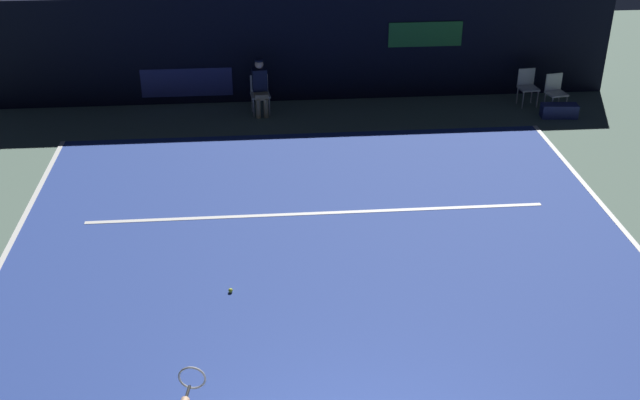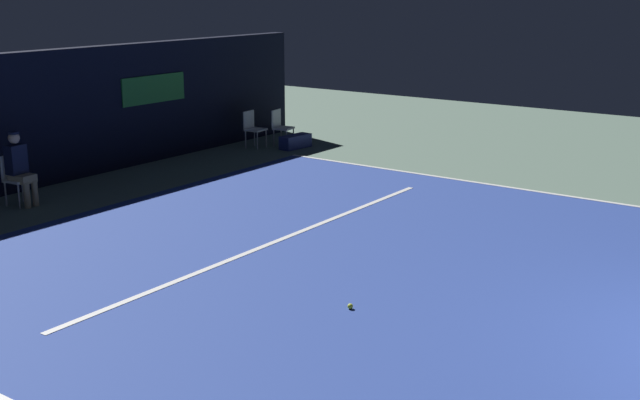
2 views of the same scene
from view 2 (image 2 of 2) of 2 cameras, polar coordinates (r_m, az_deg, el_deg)
The scene contains 10 objects.
ground_plane at distance 11.32m, azimuth 4.86°, elevation -4.82°, with size 31.44×31.44×0.00m, color slate.
court_surface at distance 11.31m, azimuth 4.86°, elevation -4.79°, with size 10.71×11.48×0.01m, color #2D479E.
line_sideline_left at distance 15.92m, azimuth 14.73°, elevation 0.63°, with size 0.10×11.48×0.01m, color white.
line_service at distance 12.40m, azimuth -3.13°, elevation -2.93°, with size 8.36×0.10×0.01m, color white.
back_wall at distance 16.46m, azimuth -19.86°, elevation 5.25°, with size 15.49×0.33×2.60m.
line_judge_on_chair at distance 15.25m, azimuth -20.40°, elevation 2.15°, with size 0.48×0.56×1.32m.
courtside_chair_near at distance 19.75m, azimuth -2.77°, elevation 5.26°, with size 0.50×0.48×0.88m.
courtside_chair_far at distance 19.60m, azimuth -4.72°, elevation 5.15°, with size 0.48×0.45×0.88m.
tennis_ball at distance 9.89m, azimuth 2.14°, elevation -7.47°, with size 0.07×0.07×0.07m, color #CCE033.
equipment_bag at distance 19.51m, azimuth -1.74°, elevation 4.13°, with size 0.84×0.32×0.32m, color navy.
Camera 2 is at (-9.18, -0.67, 3.81)m, focal length 45.54 mm.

